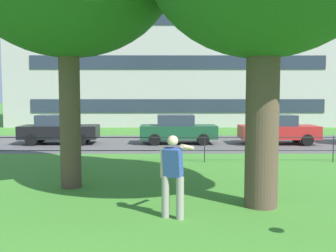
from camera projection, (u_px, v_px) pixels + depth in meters
street_strip at (148, 143)px, 20.46m from camera, size 80.00×7.84×0.01m
park_fence at (140, 145)px, 14.30m from camera, size 34.23×0.04×1.00m
person_thrower at (173, 174)px, 7.68m from camera, size 0.72×0.71×1.70m
car_black_right at (59, 129)px, 19.98m from camera, size 4.06×1.92×1.54m
car_dark_green_center at (178, 129)px, 20.08m from camera, size 4.02×1.85×1.54m
car_red_left at (278, 129)px, 19.88m from camera, size 4.00×1.82×1.54m
apartment_building_background at (176, 50)px, 37.86m from camera, size 28.53×15.56×14.40m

